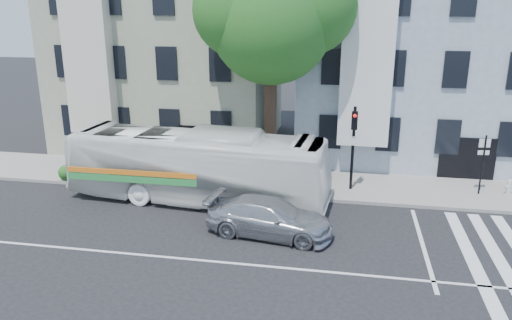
% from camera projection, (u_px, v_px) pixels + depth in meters
% --- Properties ---
extents(ground, '(120.00, 120.00, 0.00)m').
position_uv_depth(ground, '(231.00, 263.00, 16.68)').
color(ground, black).
rests_on(ground, ground).
extents(sidewalk_far, '(80.00, 4.00, 0.15)m').
position_uv_depth(sidewalk_far, '(268.00, 181.00, 24.17)').
color(sidewalk_far, gray).
rests_on(sidewalk_far, ground).
extents(building_left, '(12.00, 10.00, 11.00)m').
position_uv_depth(building_left, '(174.00, 52.00, 30.32)').
color(building_left, gray).
rests_on(building_left, ground).
extents(building_right, '(12.00, 10.00, 11.00)m').
position_uv_depth(building_right, '(412.00, 56.00, 27.91)').
color(building_right, '#8A95A4').
rests_on(building_right, ground).
extents(street_tree, '(7.30, 5.90, 11.10)m').
position_uv_depth(street_tree, '(273.00, 15.00, 22.53)').
color(street_tree, '#2D2116').
rests_on(street_tree, ground).
extents(bus, '(3.62, 11.63, 3.19)m').
position_uv_depth(bus, '(197.00, 166.00, 21.55)').
color(bus, white).
rests_on(bus, ground).
extents(sedan, '(2.58, 4.99, 1.38)m').
position_uv_depth(sedan, '(270.00, 217.00, 18.57)').
color(sedan, '#B6B7BD').
rests_on(sedan, ground).
extents(hedge, '(8.54, 1.64, 0.70)m').
position_uv_depth(hedge, '(149.00, 178.00, 23.37)').
color(hedge, '#23571C').
rests_on(hedge, sidewalk_far).
extents(traffic_signal, '(0.42, 0.52, 3.99)m').
position_uv_depth(traffic_signal, '(353.00, 138.00, 22.17)').
color(traffic_signal, black).
rests_on(traffic_signal, ground).
extents(fire_hydrant, '(0.40, 0.27, 0.69)m').
position_uv_depth(fire_hydrant, '(509.00, 186.00, 22.25)').
color(fire_hydrant, silver).
rests_on(fire_hydrant, sidewalk_far).
extents(far_sign_pole, '(0.49, 0.19, 2.71)m').
position_uv_depth(far_sign_pole, '(483.00, 157.00, 21.91)').
color(far_sign_pole, black).
rests_on(far_sign_pole, sidewalk_far).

